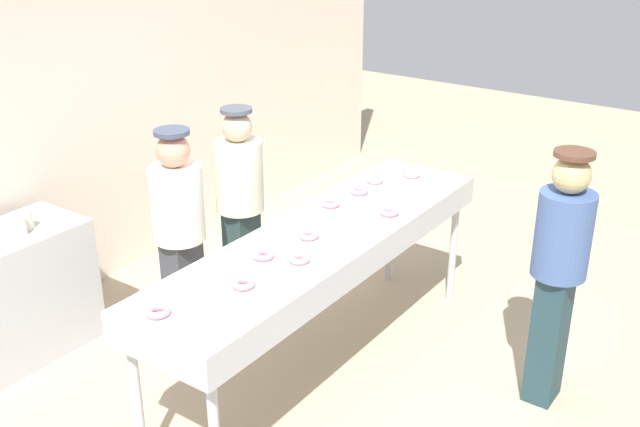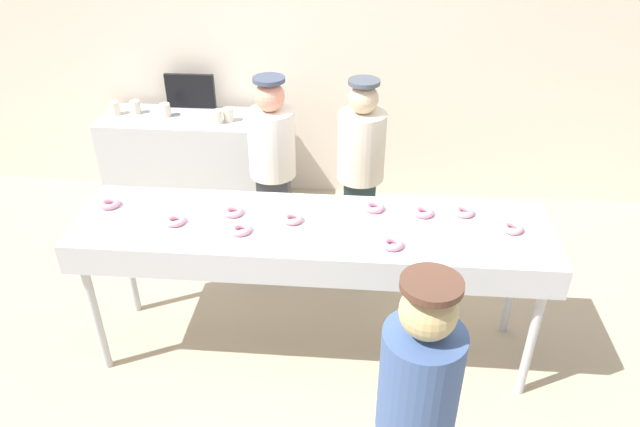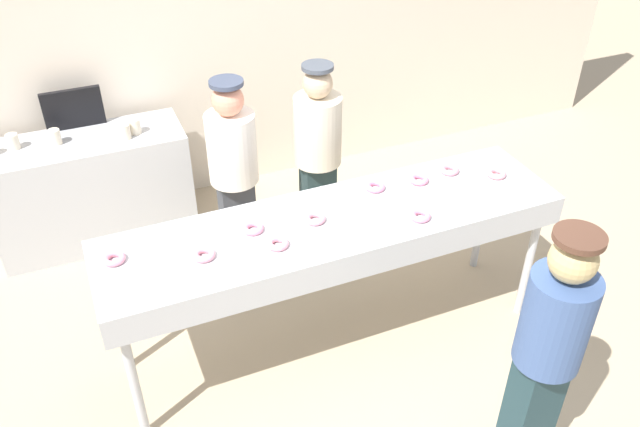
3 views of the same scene
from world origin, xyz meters
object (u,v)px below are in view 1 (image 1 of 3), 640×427
at_px(strawberry_donut_1, 359,191).
at_px(strawberry_donut_2, 412,174).
at_px(strawberry_donut_0, 309,235).
at_px(strawberry_donut_7, 243,284).
at_px(worker_assistant, 180,231).
at_px(customer_waiting, 559,266).
at_px(strawberry_donut_6, 374,180).
at_px(strawberry_donut_5, 263,255).
at_px(strawberry_donut_4, 158,312).
at_px(strawberry_donut_8, 331,203).
at_px(paper_cup_2, 26,221).
at_px(paper_cup_3, 20,227).
at_px(strawberry_donut_3, 299,258).
at_px(fryer_conveyor, 323,246).
at_px(worker_baker, 240,200).
at_px(strawberry_donut_9, 389,212).

relative_size(strawberry_donut_1, strawberry_donut_2, 1.00).
xyz_separation_m(strawberry_donut_0, strawberry_donut_7, (-0.71, -0.08, 0.00)).
bearing_deg(worker_assistant, strawberry_donut_0, 106.15).
distance_m(strawberry_donut_2, customer_waiting, 1.50).
distance_m(strawberry_donut_2, strawberry_donut_6, 0.31).
bearing_deg(strawberry_donut_5, strawberry_donut_4, 177.90).
xyz_separation_m(strawberry_donut_4, strawberry_donut_7, (0.47, -0.16, 0.00)).
xyz_separation_m(strawberry_donut_8, paper_cup_2, (-1.29, 1.59, -0.07)).
bearing_deg(strawberry_donut_5, strawberry_donut_0, -7.91).
height_order(strawberry_donut_1, paper_cup_2, strawberry_donut_1).
height_order(strawberry_donut_0, strawberry_donut_6, same).
distance_m(strawberry_donut_4, paper_cup_3, 1.67).
xyz_separation_m(strawberry_donut_4, paper_cup_2, (0.40, 1.69, -0.07)).
xyz_separation_m(strawberry_donut_1, strawberry_donut_3, (-1.10, -0.29, 0.00)).
distance_m(strawberry_donut_7, worker_assistant, 1.06).
xyz_separation_m(strawberry_donut_2, worker_assistant, (-1.58, 0.87, -0.11)).
relative_size(fryer_conveyor, strawberry_donut_5, 22.44).
bearing_deg(worker_assistant, strawberry_donut_2, 150.95).
height_order(strawberry_donut_2, worker_baker, worker_baker).
distance_m(fryer_conveyor, worker_assistant, 0.97).
bearing_deg(customer_waiting, strawberry_donut_9, 87.06).
height_order(strawberry_donut_6, paper_cup_2, strawberry_donut_6).
relative_size(strawberry_donut_1, strawberry_donut_8, 1.00).
height_order(strawberry_donut_7, customer_waiting, customer_waiting).
xyz_separation_m(strawberry_donut_0, strawberry_donut_9, (0.60, -0.22, 0.00)).
height_order(strawberry_donut_2, strawberry_donut_8, same).
xyz_separation_m(strawberry_donut_5, strawberry_donut_7, (-0.33, -0.13, 0.00)).
bearing_deg(worker_assistant, strawberry_donut_4, 40.03).
bearing_deg(strawberry_donut_5, customer_waiting, -52.96).
xyz_separation_m(strawberry_donut_7, customer_waiting, (1.39, -1.27, -0.10)).
bearing_deg(strawberry_donut_6, worker_assistant, 151.92).
relative_size(strawberry_donut_5, worker_baker, 0.08).
bearing_deg(strawberry_donut_1, strawberry_donut_5, -175.63).
relative_size(strawberry_donut_0, worker_assistant, 0.08).
relative_size(strawberry_donut_0, strawberry_donut_5, 1.00).
height_order(strawberry_donut_0, customer_waiting, customer_waiting).
height_order(strawberry_donut_6, strawberry_donut_7, same).
height_order(fryer_conveyor, strawberry_donut_6, strawberry_donut_6).
height_order(fryer_conveyor, strawberry_donut_1, strawberry_donut_1).
bearing_deg(strawberry_donut_9, strawberry_donut_2, 17.59).
bearing_deg(strawberry_donut_2, strawberry_donut_9, -162.41).
distance_m(worker_baker, worker_assistant, 0.66).
relative_size(strawberry_donut_7, paper_cup_2, 1.09).
bearing_deg(strawberry_donut_9, strawberry_donut_4, 170.33).
distance_m(strawberry_donut_7, strawberry_donut_9, 1.32).
bearing_deg(strawberry_donut_8, strawberry_donut_0, -160.33).
bearing_deg(strawberry_donut_9, paper_cup_2, 124.92).
distance_m(strawberry_donut_2, strawberry_donut_7, 2.03).
distance_m(strawberry_donut_0, strawberry_donut_2, 1.32).
bearing_deg(fryer_conveyor, strawberry_donut_8, 28.02).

